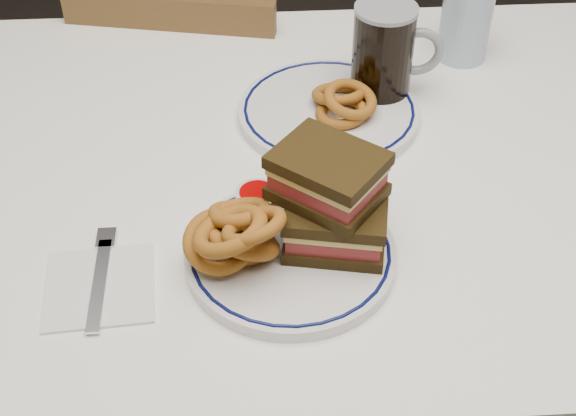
{
  "coord_description": "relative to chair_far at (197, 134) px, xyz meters",
  "views": [
    {
      "loc": [
        -0.02,
        -0.88,
        1.46
      ],
      "look_at": [
        0.02,
        -0.19,
        0.83
      ],
      "focal_mm": 50.0,
      "sensor_mm": 36.0,
      "label": 1
    }
  ],
  "objects": [
    {
      "name": "chair_far",
      "position": [
        0.0,
        0.0,
        0.0
      ],
      "size": [
        0.44,
        0.44,
        0.81
      ],
      "color": "#4B3418",
      "rests_on": "floor"
    },
    {
      "name": "onion_rings_main",
      "position": [
        0.09,
        -0.69,
        0.37
      ],
      "size": [
        0.13,
        0.13,
        0.13
      ],
      "color": "brown",
      "rests_on": "main_plate"
    },
    {
      "name": "ketchup_ramekin",
      "position": [
        0.12,
        -0.61,
        0.34
      ],
      "size": [
        0.06,
        0.06,
        0.03
      ],
      "color": "silver",
      "rests_on": "main_plate"
    },
    {
      "name": "far_plate",
      "position": [
        0.23,
        -0.39,
        0.32
      ],
      "size": [
        0.27,
        0.27,
        0.02
      ],
      "color": "silver",
      "rests_on": "dining_table"
    },
    {
      "name": "napkin_fork",
      "position": [
        -0.07,
        -0.71,
        0.31
      ],
      "size": [
        0.14,
        0.17,
        0.01
      ],
      "color": "silver",
      "rests_on": "dining_table"
    },
    {
      "name": "reuben_sandwich",
      "position": [
        0.2,
        -0.66,
        0.39
      ],
      "size": [
        0.16,
        0.15,
        0.12
      ],
      "color": "black",
      "rests_on": "main_plate"
    },
    {
      "name": "main_plate",
      "position": [
        0.15,
        -0.68,
        0.32
      ],
      "size": [
        0.26,
        0.26,
        0.02
      ],
      "color": "silver",
      "rests_on": "dining_table"
    },
    {
      "name": "water_glass",
      "position": [
        0.47,
        -0.23,
        0.37
      ],
      "size": [
        0.08,
        0.08,
        0.13
      ],
      "primitive_type": "cylinder",
      "color": "#9FB4CD",
      "rests_on": "dining_table"
    },
    {
      "name": "onion_rings_far",
      "position": [
        0.25,
        -0.4,
        0.35
      ],
      "size": [
        0.1,
        0.11,
        0.05
      ],
      "color": "brown",
      "rests_on": "far_plate"
    },
    {
      "name": "dining_table",
      "position": [
        0.13,
        -0.49,
        0.2
      ],
      "size": [
        1.27,
        0.87,
        0.75
      ],
      "color": "white",
      "rests_on": "floor"
    },
    {
      "name": "beer_mug",
      "position": [
        0.32,
        -0.34,
        0.39
      ],
      "size": [
        0.14,
        0.09,
        0.15
      ],
      "color": "black",
      "rests_on": "dining_table"
    }
  ]
}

